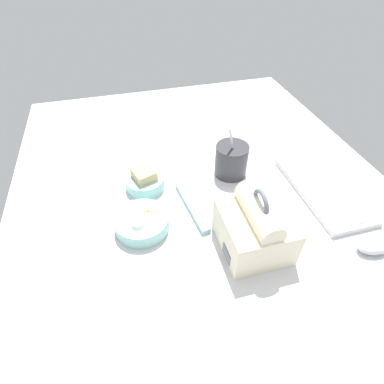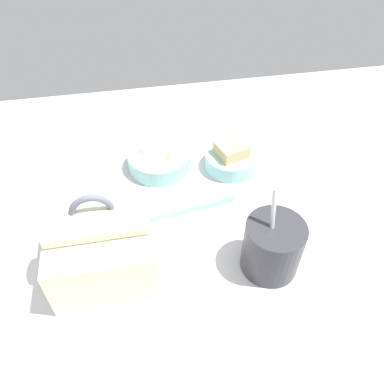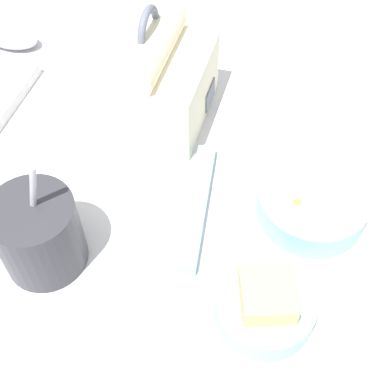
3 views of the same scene
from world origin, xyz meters
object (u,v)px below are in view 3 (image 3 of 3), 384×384
Objects in this scene: lunch_bag at (152,79)px; bento_bowl_snacks at (312,203)px; computer_mouse at (11,37)px; soup_cup at (38,233)px; bento_bowl_sandwich at (265,305)px; chopstick_case at (197,206)px.

bento_bowl_snacks is (-12.13, -24.79, -4.11)cm from lunch_bag.
computer_mouse is (8.71, 27.81, -4.66)cm from lunch_bag.
soup_cup is 26.38cm from bento_bowl_sandwich.
soup_cup is at bearing 117.31° from bento_bowl_snacks.
bento_bowl_sandwich is at bearing -137.50° from chopstick_case.
computer_mouse is at bearing 33.02° from soup_cup.
lunch_bag is at bearing -9.28° from soup_cup.
bento_bowl_sandwich is (-27.42, -21.78, -3.90)cm from lunch_bag.
computer_mouse is (20.84, 52.59, -0.54)cm from bento_bowl_snacks.
bento_bowl_sandwich reaches higher than chopstick_case.
bento_bowl_snacks reaches higher than chopstick_case.
lunch_bag is at bearing 63.92° from bento_bowl_snacks.
lunch_bag is at bearing 35.03° from chopstick_case.
soup_cup is at bearing -146.98° from computer_mouse.
computer_mouse is 0.47× the size of chopstick_case.
soup_cup is 43.01cm from computer_mouse.
bento_bowl_snacks is at bearing -76.37° from chopstick_case.
chopstick_case is at bearing -122.05° from computer_mouse.
bento_bowl_snacks is at bearing -11.12° from bento_bowl_sandwich.
soup_cup is 19.78cm from chopstick_case.
lunch_bag reaches higher than computer_mouse.
soup_cup reaches higher than chopstick_case.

